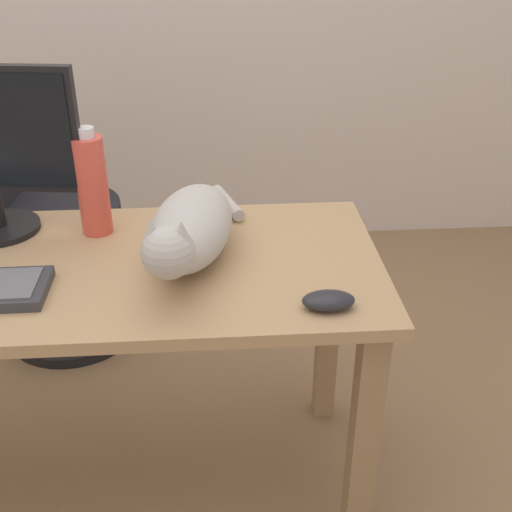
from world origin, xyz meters
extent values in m
plane|color=#846647|center=(0.00, 0.00, 0.00)|extent=(8.00, 8.00, 0.00)
cube|color=tan|center=(0.00, 0.00, 0.70)|extent=(1.45, 0.60, 0.03)
cube|color=#977752|center=(0.66, -0.24, 0.34)|extent=(0.06, 0.06, 0.68)
cube|color=#977752|center=(0.66, 0.24, 0.34)|extent=(0.06, 0.06, 0.68)
cylinder|color=black|center=(-0.21, 0.75, 0.02)|extent=(0.48, 0.48, 0.04)
cylinder|color=black|center=(-0.21, 0.75, 0.23)|extent=(0.06, 0.06, 0.46)
cylinder|color=black|center=(-0.21, 0.75, 0.49)|extent=(0.44, 0.44, 0.06)
cylinder|color=black|center=(-0.21, 0.19, 0.72)|extent=(0.20, 0.20, 0.01)
ellipsoid|color=#B2ADA8|center=(0.28, 0.03, 0.79)|extent=(0.25, 0.39, 0.15)
sphere|color=#B2ADA8|center=(0.24, -0.18, 0.84)|extent=(0.11, 0.11, 0.11)
cone|color=#B2ADA8|center=(0.27, -0.19, 0.89)|extent=(0.04, 0.04, 0.04)
cone|color=#B2ADA8|center=(0.21, -0.18, 0.89)|extent=(0.04, 0.04, 0.04)
cylinder|color=#B2ADA8|center=(0.37, 0.28, 0.73)|extent=(0.09, 0.18, 0.03)
ellipsoid|color=#232328|center=(0.56, -0.21, 0.73)|extent=(0.11, 0.06, 0.04)
cylinder|color=#D84C3D|center=(0.04, 0.17, 0.83)|extent=(0.08, 0.08, 0.25)
cylinder|color=silver|center=(0.04, 0.17, 0.97)|extent=(0.04, 0.04, 0.02)
camera|label=1|loc=(0.34, -1.30, 1.45)|focal=44.99mm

